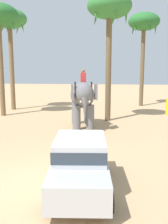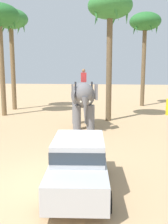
{
  "view_description": "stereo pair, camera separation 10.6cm",
  "coord_description": "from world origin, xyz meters",
  "px_view_note": "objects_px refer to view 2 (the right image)",
  "views": [
    {
      "loc": [
        1.82,
        -7.83,
        3.8
      ],
      "look_at": [
        0.3,
        5.21,
        1.6
      ],
      "focal_mm": 40.14,
      "sensor_mm": 36.0,
      "label": 1
    },
    {
      "loc": [
        1.93,
        -7.81,
        3.8
      ],
      "look_at": [
        0.3,
        5.21,
        1.6
      ],
      "focal_mm": 40.14,
      "sensor_mm": 36.0,
      "label": 2
    }
  ],
  "objects_px": {
    "palm_tree_behind_elephant": "(11,22)",
    "palm_tree_left_of_road": "(145,25)",
    "car_sedan_foreground": "(79,162)",
    "palm_tree_far_back": "(110,10)",
    "elephant_with_mahout": "(83,98)"
  },
  "relations": [
    {
      "from": "car_sedan_foreground",
      "to": "palm_tree_far_back",
      "type": "distance_m",
      "value": 13.4
    },
    {
      "from": "palm_tree_left_of_road",
      "to": "palm_tree_far_back",
      "type": "distance_m",
      "value": 9.09
    },
    {
      "from": "palm_tree_behind_elephant",
      "to": "palm_tree_left_of_road",
      "type": "distance_m",
      "value": 13.29
    },
    {
      "from": "car_sedan_foreground",
      "to": "palm_tree_left_of_road",
      "type": "relative_size",
      "value": 0.44
    },
    {
      "from": "palm_tree_behind_elephant",
      "to": "car_sedan_foreground",
      "type": "bearing_deg",
      "value": -61.19
    },
    {
      "from": "palm_tree_far_back",
      "to": "elephant_with_mahout",
      "type": "bearing_deg",
      "value": -122.77
    },
    {
      "from": "palm_tree_behind_elephant",
      "to": "palm_tree_left_of_road",
      "type": "relative_size",
      "value": 0.98
    },
    {
      "from": "elephant_with_mahout",
      "to": "palm_tree_left_of_road",
      "type": "height_order",
      "value": "palm_tree_left_of_road"
    },
    {
      "from": "car_sedan_foreground",
      "to": "palm_tree_far_back",
      "type": "relative_size",
      "value": 0.46
    },
    {
      "from": "palm_tree_behind_elephant",
      "to": "palm_tree_left_of_road",
      "type": "xyz_separation_m",
      "value": [
        12.65,
        4.06,
        0.2
      ]
    },
    {
      "from": "car_sedan_foreground",
      "to": "palm_tree_behind_elephant",
      "type": "distance_m",
      "value": 19.36
    },
    {
      "from": "car_sedan_foreground",
      "to": "palm_tree_left_of_road",
      "type": "height_order",
      "value": "palm_tree_left_of_road"
    },
    {
      "from": "elephant_with_mahout",
      "to": "palm_tree_left_of_road",
      "type": "xyz_separation_m",
      "value": [
        5.0,
        10.95,
        6.37
      ]
    },
    {
      "from": "palm_tree_left_of_road",
      "to": "palm_tree_behind_elephant",
      "type": "bearing_deg",
      "value": -162.22
    },
    {
      "from": "elephant_with_mahout",
      "to": "palm_tree_behind_elephant",
      "type": "bearing_deg",
      "value": 138.01
    }
  ]
}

